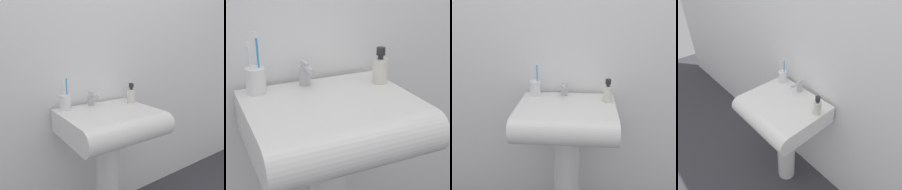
{
  "view_description": "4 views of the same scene",
  "coord_description": "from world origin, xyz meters",
  "views": [
    {
      "loc": [
        -0.68,
        -1.05,
        1.21
      ],
      "look_at": [
        0.02,
        -0.02,
        0.95
      ],
      "focal_mm": 35.0,
      "sensor_mm": 36.0,
      "label": 1
    },
    {
      "loc": [
        -0.4,
        -0.96,
        1.28
      ],
      "look_at": [
        0.03,
        -0.01,
        0.86
      ],
      "focal_mm": 55.0,
      "sensor_mm": 36.0,
      "label": 2
    },
    {
      "loc": [
        0.11,
        -1.47,
        1.42
      ],
      "look_at": [
        -0.01,
        -0.02,
        0.91
      ],
      "focal_mm": 45.0,
      "sensor_mm": 36.0,
      "label": 3
    },
    {
      "loc": [
        0.92,
        -0.77,
        1.8
      ],
      "look_at": [
        0.03,
        0.02,
        0.91
      ],
      "focal_mm": 35.0,
      "sensor_mm": 36.0,
      "label": 4
    }
  ],
  "objects": [
    {
      "name": "ground_plane",
      "position": [
        0.0,
        0.0,
        0.0
      ],
      "size": [
        6.0,
        6.0,
        0.0
      ],
      "primitive_type": "plane",
      "color": "#38383D",
      "rests_on": "ground"
    },
    {
      "name": "wall_back",
      "position": [
        0.0,
        0.25,
        1.2
      ],
      "size": [
        5.0,
        0.05,
        2.4
      ],
      "primitive_type": "cube",
      "color": "white",
      "rests_on": "ground"
    },
    {
      "name": "sink_pedestal",
      "position": [
        0.0,
        0.0,
        0.36
      ],
      "size": [
        0.15,
        0.15,
        0.71
      ],
      "primitive_type": "cylinder",
      "color": "white",
      "rests_on": "ground"
    },
    {
      "name": "sink_basin",
      "position": [
        0.0,
        -0.05,
        0.78
      ],
      "size": [
        0.55,
        0.49,
        0.14
      ],
      "color": "white",
      "rests_on": "sink_pedestal"
    },
    {
      "name": "faucet",
      "position": [
        -0.03,
        0.15,
        0.89
      ],
      "size": [
        0.04,
        0.11,
        0.09
      ],
      "color": "#B7B7BC",
      "rests_on": "sink_basin"
    },
    {
      "name": "toothbrush_cup",
      "position": [
        -0.21,
        0.15,
        0.9
      ],
      "size": [
        0.07,
        0.07,
        0.21
      ],
      "color": "white",
      "rests_on": "sink_basin"
    },
    {
      "name": "soap_bottle",
      "position": [
        0.23,
        0.07,
        0.9
      ],
      "size": [
        0.05,
        0.05,
        0.13
      ],
      "color": "silver",
      "rests_on": "sink_basin"
    }
  ]
}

